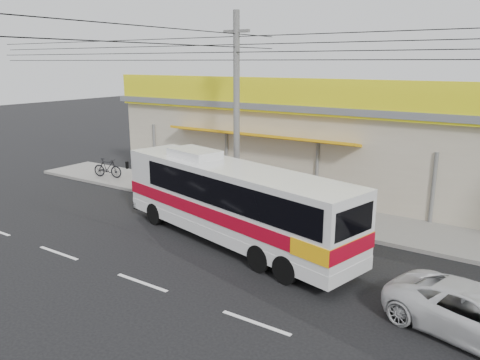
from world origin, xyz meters
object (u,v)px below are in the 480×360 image
object	(u,v)px
motorbike_dark	(108,168)
coach_bus	(235,199)
motorbike_red	(202,190)
utility_pole	(236,47)
white_car	(480,315)

from	to	relation	value
motorbike_dark	coach_bus	bearing A→B (deg)	-123.01
motorbike_red	utility_pole	size ratio (longest dim) A/B	0.06
white_car	utility_pole	size ratio (longest dim) A/B	0.13
coach_bus	motorbike_red	distance (m)	5.12
coach_bus	white_car	xyz separation A→B (m)	(8.17, -1.72, -1.08)
white_car	motorbike_red	bearing A→B (deg)	83.30
motorbike_red	motorbike_dark	xyz separation A→B (m)	(-7.26, 0.76, -0.00)
motorbike_dark	utility_pole	world-z (taller)	utility_pole
utility_pole	motorbike_red	bearing A→B (deg)	-153.99
motorbike_red	white_car	xyz separation A→B (m)	(12.11, -4.84, -0.08)
motorbike_red	white_car	world-z (taller)	motorbike_red
white_car	motorbike_dark	bearing A→B (deg)	88.97
coach_bus	motorbike_dark	bearing A→B (deg)	174.79
motorbike_dark	utility_pole	distance (m)	10.74
utility_pole	coach_bus	bearing A→B (deg)	-56.73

